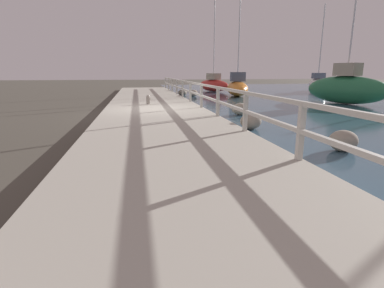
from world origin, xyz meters
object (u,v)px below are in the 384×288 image
sailboat_white (318,84)px  sailboat_green (346,88)px  sailboat_orange (237,87)px  sailboat_red (213,84)px  mooring_bollard (148,99)px

sailboat_white → sailboat_green: sailboat_green is taller
sailboat_orange → sailboat_white: bearing=32.9°
sailboat_red → sailboat_orange: (0.43, -5.46, -0.01)m
sailboat_green → sailboat_white: bearing=44.0°
sailboat_green → sailboat_orange: sailboat_green is taller
mooring_bollard → sailboat_red: 14.10m
sailboat_white → sailboat_orange: size_ratio=1.08×
sailboat_white → sailboat_red: bearing=-170.5°
sailboat_red → sailboat_green: bearing=-94.0°
sailboat_white → sailboat_green: size_ratio=0.97×
sailboat_white → mooring_bollard: bearing=-122.1°
sailboat_white → sailboat_green: (-4.49, -9.66, 0.18)m
mooring_bollard → sailboat_white: bearing=33.5°
sailboat_red → sailboat_white: (8.94, -2.37, 0.03)m
mooring_bollard → sailboat_red: bearing=62.9°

